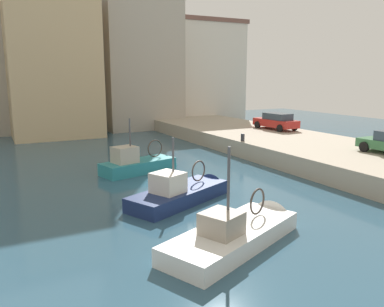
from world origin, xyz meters
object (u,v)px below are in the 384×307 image
Objects in this scene: fishing_boat_teal at (142,169)px; mooring_bollard_mid at (243,137)px; fishing_boat_white at (239,239)px; parked_car_red at (276,121)px; fishing_boat_navy at (184,198)px.

fishing_boat_teal reaches higher than mooring_bollard_mid.
fishing_boat_white is 22.61m from parked_car_red.
fishing_boat_teal is at bearing -173.96° from mooring_bollard_mid.
mooring_bollard_mid is (-6.39, -4.02, -0.48)m from parked_car_red.
mooring_bollard_mid is at bearing 55.06° from fishing_boat_white.
fishing_boat_teal is 15.52m from parked_car_red.
mooring_bollard_mid is (8.81, 12.62, 1.39)m from fishing_boat_white.
fishing_boat_teal is at bearing 87.13° from fishing_boat_white.
mooring_bollard_mid is (8.23, 0.87, 1.32)m from fishing_boat_teal.
fishing_boat_navy is 1.45× the size of parked_car_red.
fishing_boat_white is at bearing -93.80° from fishing_boat_navy.
fishing_boat_navy reaches higher than mooring_bollard_mid.
fishing_boat_navy is 5.27m from fishing_boat_white.
fishing_boat_white is (-0.35, -5.26, -0.04)m from fishing_boat_navy.
fishing_boat_white reaches higher than fishing_boat_teal.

